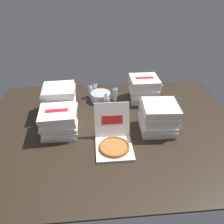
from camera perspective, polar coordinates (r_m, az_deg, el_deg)
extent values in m
cube|color=#2D2319|center=(2.73, 0.39, -3.77)|extent=(3.20, 2.40, 0.02)
cube|color=white|center=(2.39, 0.58, -9.40)|extent=(0.39, 0.39, 0.02)
cylinder|color=#B77033|center=(2.37, 0.58, -9.03)|extent=(0.33, 0.33, 0.02)
torus|color=#9C501E|center=(2.37, 0.58, -8.86)|extent=(0.32, 0.32, 0.02)
cube|color=white|center=(2.47, 0.02, -1.98)|extent=(0.39, 0.15, 0.38)
cube|color=red|center=(2.46, 0.04, -2.05)|extent=(0.23, 0.03, 0.09)
cube|color=white|center=(3.05, -12.79, 0.22)|extent=(0.41, 0.41, 0.04)
cube|color=red|center=(3.03, -12.84, 0.59)|extent=(0.26, 0.08, 0.00)
cube|color=white|center=(3.02, -13.23, 0.79)|extent=(0.41, 0.41, 0.04)
cube|color=white|center=(3.00, -13.17, 1.58)|extent=(0.40, 0.40, 0.04)
cube|color=white|center=(2.98, -13.06, 2.32)|extent=(0.41, 0.41, 0.04)
cube|color=red|center=(2.97, -13.11, 2.71)|extent=(0.26, 0.08, 0.00)
cube|color=white|center=(2.96, -13.47, 2.98)|extent=(0.40, 0.40, 0.04)
cube|color=white|center=(2.93, -13.61, 3.63)|extent=(0.40, 0.40, 0.04)
cube|color=white|center=(2.93, -13.46, 4.55)|extent=(0.40, 0.40, 0.04)
cube|color=white|center=(2.89, -13.60, 5.13)|extent=(0.41, 0.41, 0.04)
cube|color=white|center=(2.87, -13.61, 5.88)|extent=(0.41, 0.41, 0.04)
cube|color=white|center=(3.33, 8.20, 3.66)|extent=(0.42, 0.42, 0.04)
cube|color=red|center=(3.32, 8.23, 4.00)|extent=(0.26, 0.09, 0.00)
cube|color=white|center=(3.31, 8.18, 4.35)|extent=(0.42, 0.42, 0.04)
cube|color=red|center=(3.30, 8.21, 4.70)|extent=(0.26, 0.09, 0.00)
cube|color=white|center=(3.28, 8.15, 4.88)|extent=(0.40, 0.40, 0.04)
cube|color=red|center=(3.27, 8.18, 5.24)|extent=(0.26, 0.07, 0.00)
cube|color=white|center=(3.27, 8.26, 5.62)|extent=(0.42, 0.42, 0.04)
cube|color=red|center=(3.26, 8.29, 5.98)|extent=(0.26, 0.09, 0.00)
cube|color=white|center=(3.24, 8.25, 6.23)|extent=(0.42, 0.42, 0.04)
cube|color=white|center=(3.23, 8.28, 7.02)|extent=(0.39, 0.39, 0.04)
cube|color=red|center=(3.22, 8.31, 7.38)|extent=(0.25, 0.07, 0.00)
cube|color=white|center=(3.22, 8.59, 7.76)|extent=(0.40, 0.40, 0.04)
cube|color=white|center=(3.19, 8.36, 8.34)|extent=(0.39, 0.39, 0.04)
cube|color=red|center=(3.18, 8.39, 8.72)|extent=(0.25, 0.07, 0.00)
cube|color=white|center=(2.71, 11.40, -3.98)|extent=(0.40, 0.40, 0.04)
cube|color=white|center=(2.69, 11.67, -3.29)|extent=(0.43, 0.43, 0.04)
cube|color=red|center=(2.68, 11.73, -2.89)|extent=(0.26, 0.10, 0.00)
cube|color=white|center=(2.66, 11.61, -2.54)|extent=(0.40, 0.40, 0.04)
cube|color=red|center=(2.65, 11.67, -2.13)|extent=(0.26, 0.08, 0.00)
cube|color=white|center=(2.66, 11.99, -1.57)|extent=(0.40, 0.40, 0.04)
cube|color=white|center=(2.63, 11.89, -0.76)|extent=(0.39, 0.39, 0.04)
cube|color=white|center=(2.60, 11.98, -0.10)|extent=(0.41, 0.41, 0.04)
cube|color=white|center=(2.58, 12.05, 0.78)|extent=(0.41, 0.41, 0.04)
cube|color=red|center=(2.57, 12.11, 1.21)|extent=(0.26, 0.08, 0.00)
cube|color=white|center=(2.56, 12.45, 1.47)|extent=(0.41, 0.41, 0.04)
cube|color=white|center=(2.69, -13.13, -4.60)|extent=(0.39, 0.39, 0.04)
cube|color=red|center=(2.68, -13.19, -4.21)|extent=(0.25, 0.07, 0.00)
cube|color=white|center=(2.66, -13.14, -3.89)|extent=(0.42, 0.42, 0.04)
cube|color=red|center=(2.65, -13.20, -3.49)|extent=(0.26, 0.09, 0.00)
cube|color=white|center=(2.65, -13.33, -3.04)|extent=(0.42, 0.42, 0.04)
cube|color=white|center=(2.61, -13.55, -2.44)|extent=(0.40, 0.40, 0.04)
cube|color=white|center=(2.59, -13.56, -1.65)|extent=(0.42, 0.42, 0.04)
cube|color=white|center=(2.57, -13.60, -0.78)|extent=(0.40, 0.40, 0.04)
cube|color=red|center=(2.56, -13.66, -0.35)|extent=(0.26, 0.07, 0.00)
cube|color=white|center=(2.54, -14.02, -0.07)|extent=(0.41, 0.41, 0.04)
cube|color=red|center=(2.53, -14.09, 0.37)|extent=(0.26, 0.08, 0.00)
cylinder|color=#B7BABF|center=(3.25, -2.93, 4.01)|extent=(0.29, 0.29, 0.12)
cylinder|color=white|center=(3.33, -5.57, 5.26)|extent=(0.06, 0.06, 0.18)
cylinder|color=blue|center=(3.29, -5.66, 6.77)|extent=(0.03, 0.03, 0.02)
cylinder|color=white|center=(3.07, -1.55, 2.85)|extent=(0.06, 0.06, 0.18)
cylinder|color=blue|center=(3.02, -1.58, 4.47)|extent=(0.03, 0.03, 0.02)
cylinder|color=white|center=(3.24, 0.83, 4.55)|extent=(0.06, 0.06, 0.18)
cylinder|color=blue|center=(3.19, 0.84, 6.10)|extent=(0.03, 0.03, 0.02)
cylinder|color=silver|center=(3.39, -4.40, 5.76)|extent=(0.06, 0.06, 0.18)
cylinder|color=red|center=(3.34, -4.47, 7.26)|extent=(0.03, 0.03, 0.02)
cylinder|color=silver|center=(3.00, -1.46, 2.13)|extent=(0.06, 0.06, 0.18)
cylinder|color=red|center=(2.95, -1.48, 3.77)|extent=(0.03, 0.03, 0.02)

